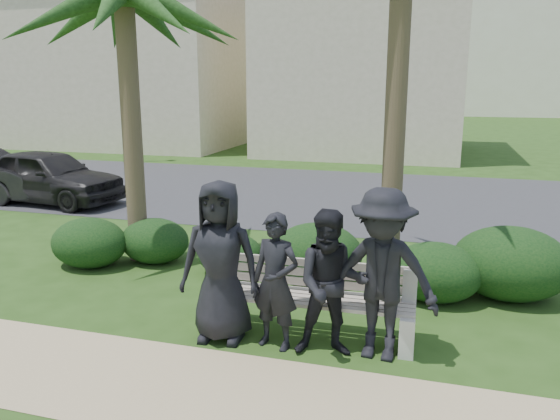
# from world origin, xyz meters

# --- Properties ---
(ground) EXTENTS (160.00, 160.00, 0.00)m
(ground) POSITION_xyz_m (0.00, 0.00, 0.00)
(ground) COLOR #244313
(ground) RESTS_ON ground
(footpath) EXTENTS (30.00, 1.60, 0.01)m
(footpath) POSITION_xyz_m (0.00, -1.80, 0.00)
(footpath) COLOR tan
(footpath) RESTS_ON ground
(asphalt_street) EXTENTS (160.00, 8.00, 0.01)m
(asphalt_street) POSITION_xyz_m (0.00, 8.00, 0.00)
(asphalt_street) COLOR #2D2D30
(asphalt_street) RESTS_ON ground
(stucco_bldg_left) EXTENTS (10.40, 8.40, 7.30)m
(stucco_bldg_left) POSITION_xyz_m (-12.00, 18.00, 3.66)
(stucco_bldg_left) COLOR beige
(stucco_bldg_left) RESTS_ON ground
(stucco_bldg_right) EXTENTS (8.40, 8.40, 7.30)m
(stucco_bldg_right) POSITION_xyz_m (-1.00, 18.00, 3.66)
(stucco_bldg_right) COLOR beige
(stucco_bldg_right) RESTS_ON ground
(street_lamp) EXTENTS (0.36, 0.36, 4.29)m
(street_lamp) POSITION_xyz_m (-9.00, 12.00, 2.94)
(street_lamp) COLOR black
(street_lamp) RESTS_ON ground
(park_bench) EXTENTS (2.47, 0.63, 0.86)m
(park_bench) POSITION_xyz_m (0.88, -0.34, 0.39)
(park_bench) COLOR #A6998B
(park_bench) RESTS_ON ground
(man_a) EXTENTS (0.97, 0.67, 1.88)m
(man_a) POSITION_xyz_m (-0.08, -0.68, 0.94)
(man_a) COLOR black
(man_a) RESTS_ON ground
(man_b) EXTENTS (0.63, 0.49, 1.55)m
(man_b) POSITION_xyz_m (0.59, -0.70, 0.78)
(man_b) COLOR black
(man_b) RESTS_ON ground
(man_c) EXTENTS (0.91, 0.78, 1.64)m
(man_c) POSITION_xyz_m (1.22, -0.71, 0.82)
(man_c) COLOR black
(man_c) RESTS_ON ground
(man_d) EXTENTS (1.28, 0.82, 1.88)m
(man_d) POSITION_xyz_m (1.74, -0.62, 0.94)
(man_d) COLOR black
(man_d) RESTS_ON ground
(hedge_a) EXTENTS (1.26, 1.04, 0.82)m
(hedge_a) POSITION_xyz_m (-3.15, 1.15, 0.41)
(hedge_a) COLOR black
(hedge_a) RESTS_ON ground
(hedge_b) EXTENTS (1.16, 0.96, 0.76)m
(hedge_b) POSITION_xyz_m (-2.23, 1.64, 0.38)
(hedge_b) COLOR black
(hedge_b) RESTS_ON ground
(hedge_c) EXTENTS (1.04, 0.86, 0.68)m
(hedge_c) POSITION_xyz_m (-0.79, 1.42, 0.34)
(hedge_c) COLOR black
(hedge_c) RESTS_ON ground
(hedge_d) EXTENTS (1.38, 1.14, 0.90)m
(hedge_d) POSITION_xyz_m (0.56, 1.58, 0.45)
(hedge_d) COLOR black
(hedge_d) RESTS_ON ground
(hedge_e) EXTENTS (1.27, 1.05, 0.83)m
(hedge_e) POSITION_xyz_m (2.30, 1.26, 0.41)
(hedge_e) COLOR black
(hedge_e) RESTS_ON ground
(hedge_f) EXTENTS (1.59, 1.32, 1.04)m
(hedge_f) POSITION_xyz_m (3.29, 1.64, 0.52)
(hedge_f) COLOR black
(hedge_f) RESTS_ON ground
(car_a) EXTENTS (4.10, 2.02, 1.34)m
(car_a) POSITION_xyz_m (-7.05, 5.05, 0.67)
(car_a) COLOR black
(car_a) RESTS_ON ground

